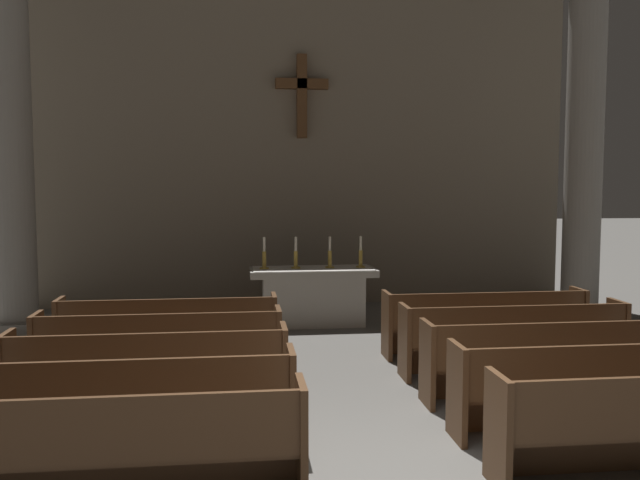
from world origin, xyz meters
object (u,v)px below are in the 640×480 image
at_px(pew_left_row_1, 112,450).
at_px(candlestick_inner_right, 330,258).
at_px(pew_left_row_2, 134,405).
at_px(pew_right_row_5, 485,323).
at_px(candlestick_inner_left, 296,259).
at_px(pew_left_row_5, 169,331).
at_px(pew_right_row_4, 514,339).
at_px(column_right_second, 584,135).
at_px(pew_left_row_4, 160,349).
at_px(pew_right_row_2, 598,387).
at_px(pew_left_row_3, 149,373).
at_px(altar, 313,295).
at_px(candlestick_outer_left, 264,259).
at_px(pew_right_row_3, 550,360).
at_px(column_left_second, 11,130).
at_px(candlestick_outer_right, 361,258).

distance_m(pew_left_row_1, candlestick_inner_right, 7.04).
bearing_deg(pew_left_row_2, pew_left_row_1, -90.00).
relative_size(pew_right_row_5, candlestick_inner_left, 5.34).
xyz_separation_m(pew_left_row_5, candlestick_inner_right, (2.55, 2.38, 0.70)).
bearing_deg(pew_right_row_4, candlestick_inner_left, 126.70).
height_order(pew_right_row_4, column_right_second, column_right_second).
distance_m(pew_left_row_1, pew_right_row_4, 5.47).
bearing_deg(pew_left_row_2, pew_left_row_4, 90.00).
distance_m(pew_left_row_2, pew_right_row_5, 5.47).
bearing_deg(pew_left_row_2, pew_right_row_5, 34.68).
xyz_separation_m(pew_left_row_4, pew_right_row_2, (4.49, -2.07, 0.00)).
xyz_separation_m(pew_left_row_3, altar, (2.25, 4.45, 0.06)).
relative_size(pew_left_row_4, candlestick_outer_left, 5.34).
height_order(pew_right_row_3, column_right_second, column_right_second).
distance_m(pew_left_row_5, candlestick_inner_left, 3.16).
bearing_deg(pew_right_row_3, pew_right_row_5, 90.00).
height_order(pew_left_row_3, pew_left_row_4, same).
bearing_deg(column_right_second, column_left_second, 180.00).
bearing_deg(pew_left_row_1, pew_left_row_3, 90.00).
bearing_deg(pew_right_row_4, candlestick_outer_left, 132.18).
relative_size(pew_left_row_5, pew_right_row_5, 1.00).
relative_size(column_right_second, candlestick_inner_right, 12.52).
distance_m(pew_left_row_2, candlestick_outer_left, 5.71).
distance_m(pew_left_row_3, pew_right_row_4, 4.61).
height_order(pew_left_row_4, pew_left_row_5, same).
bearing_deg(candlestick_inner_left, candlestick_inner_right, 0.00).
distance_m(pew_left_row_1, pew_left_row_3, 2.07).
relative_size(pew_left_row_2, pew_left_row_4, 1.00).
xyz_separation_m(column_right_second, altar, (-4.99, -0.06, -2.83)).
height_order(altar, candlestick_outer_left, candlestick_outer_left).
xyz_separation_m(column_left_second, candlestick_outer_left, (4.14, -0.06, -2.19)).
bearing_deg(column_left_second, pew_left_row_4, -51.71).
bearing_deg(pew_left_row_3, candlestick_outer_right, 55.19).
distance_m(pew_left_row_4, candlestick_inner_right, 4.32).
bearing_deg(candlestick_inner_right, candlestick_outer_left, 180.00).
relative_size(pew_left_row_1, pew_left_row_3, 1.00).
xyz_separation_m(pew_right_row_4, pew_right_row_5, (0.00, 1.04, 0.00)).
height_order(pew_left_row_3, candlestick_inner_left, candlestick_inner_left).
bearing_deg(candlestick_outer_left, candlestick_outer_right, 0.00).
bearing_deg(candlestick_inner_right, column_left_second, 179.35).
height_order(pew_left_row_4, pew_right_row_5, same).
xyz_separation_m(pew_right_row_2, pew_right_row_4, (0.00, 2.07, 0.00)).
xyz_separation_m(pew_left_row_2, pew_left_row_3, (0.00, 1.04, 0.00)).
xyz_separation_m(altar, candlestick_outer_right, (0.85, 0.00, 0.65)).
distance_m(pew_right_row_2, column_left_second, 9.57).
distance_m(pew_left_row_1, pew_right_row_5, 6.11).
height_order(pew_left_row_3, pew_right_row_2, same).
bearing_deg(candlestick_inner_right, pew_right_row_3, -66.39).
bearing_deg(candlestick_inner_right, pew_left_row_2, -114.89).
bearing_deg(pew_right_row_2, column_right_second, 63.68).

